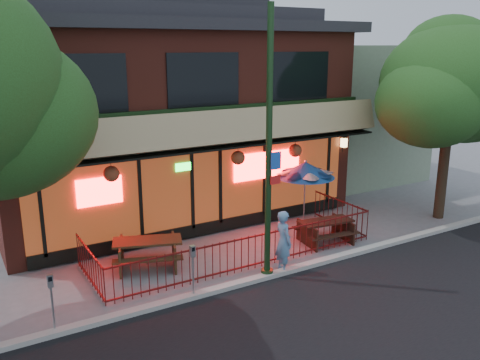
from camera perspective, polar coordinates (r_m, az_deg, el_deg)
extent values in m
plane|color=gray|center=(14.20, 2.14, -10.14)|extent=(80.00, 80.00, 0.00)
cube|color=#999993|center=(13.80, 3.28, -10.66)|extent=(80.00, 0.25, 0.12)
cube|color=maroon|center=(19.51, -9.32, 6.58)|extent=(12.00, 8.00, 6.50)
cube|color=#59230F|center=(16.23, -3.87, -0.71)|extent=(11.00, 0.06, 2.60)
cube|color=#FF0C0C|center=(17.17, 3.10, 1.73)|extent=(2.60, 0.04, 0.90)
cube|color=#FF0C0C|center=(14.91, -15.49, -1.25)|extent=(1.30, 0.04, 0.80)
cube|color=tan|center=(15.41, -3.18, 5.70)|extent=(12.20, 1.33, 1.26)
cube|color=black|center=(14.43, -17.19, 10.24)|extent=(2.40, 0.06, 1.60)
cube|color=black|center=(15.67, -4.08, 11.17)|extent=(2.40, 0.06, 1.60)
cube|color=black|center=(17.57, 6.69, 11.52)|extent=(2.40, 0.06, 1.60)
cube|color=black|center=(16.64, -3.74, -5.38)|extent=(11.00, 0.12, 0.40)
cube|color=#FFC672|center=(19.02, 11.59, 4.12)|extent=(0.18, 0.18, 0.32)
cube|color=gray|center=(24.64, 10.28, 7.66)|extent=(6.00, 7.00, 6.00)
cube|color=#511111|center=(13.99, 1.73, -6.31)|extent=(8.40, 0.04, 0.04)
cube|color=#511111|center=(14.31, 1.71, -9.41)|extent=(8.40, 0.04, 0.04)
cube|color=#511111|center=(13.60, -16.63, -7.60)|extent=(0.04, 2.60, 0.04)
cube|color=#511111|center=(17.38, 11.21, -2.31)|extent=(0.04, 2.60, 0.04)
cylinder|color=#511111|center=(14.16, 1.72, -8.01)|extent=(0.02, 0.02, 1.00)
cylinder|color=black|center=(12.78, 3.26, 3.56)|extent=(0.16, 0.16, 7.00)
cylinder|color=black|center=(13.86, 3.05, -10.36)|extent=(0.32, 0.32, 0.20)
cube|color=#194CB2|center=(12.79, 4.06, 2.17)|extent=(0.30, 0.02, 0.45)
cube|color=red|center=(12.91, 4.02, 0.01)|extent=(0.30, 0.02, 0.22)
cylinder|color=#322719|center=(19.15, 21.97, 2.46)|extent=(0.36, 0.36, 4.48)
ellipsoid|color=#214416|center=(18.81, 22.72, 9.97)|extent=(4.80, 4.80, 3.94)
ellipsoid|color=#214416|center=(19.18, 22.42, 13.02)|extent=(3.12, 3.12, 2.56)
cube|color=#3E2A16|center=(14.53, -13.20, -8.28)|extent=(0.53, 1.29, 0.77)
cube|color=#3E2A16|center=(14.52, -7.39, -8.02)|extent=(0.53, 1.29, 0.77)
cube|color=#3E2A16|center=(14.36, -10.37, -6.75)|extent=(2.03, 1.38, 0.06)
cube|color=#3E2A16|center=(13.95, -10.30, -8.80)|extent=(1.86, 0.92, 0.05)
cube|color=#3E2A16|center=(15.01, -10.33, -7.06)|extent=(1.86, 0.92, 0.05)
cube|color=black|center=(15.87, 7.54, -6.12)|extent=(0.21, 1.22, 0.70)
cube|color=black|center=(16.55, 11.50, -5.40)|extent=(0.21, 1.22, 0.70)
cube|color=black|center=(16.09, 9.61, -4.60)|extent=(1.77, 0.92, 0.06)
cube|color=black|center=(15.78, 10.59, -6.13)|extent=(1.72, 0.48, 0.05)
cube|color=black|center=(16.59, 8.61, -4.98)|extent=(1.72, 0.48, 0.05)
cylinder|color=gray|center=(17.51, 7.25, -1.69)|extent=(0.05, 0.05, 2.09)
cone|color=navy|center=(17.27, 7.34, 1.18)|extent=(2.00, 2.00, 0.52)
sphere|color=gray|center=(17.21, 7.38, 2.10)|extent=(0.09, 0.09, 0.09)
imported|color=#5682AD|center=(13.88, 4.90, -6.89)|extent=(0.47, 0.67, 1.74)
cylinder|color=#9A9EA3|center=(12.62, -5.28, -10.78)|extent=(0.05, 0.05, 1.11)
cube|color=#9A9EA3|center=(12.34, -5.35, -7.96)|extent=(0.13, 0.11, 0.28)
cube|color=black|center=(12.27, -5.26, -7.78)|extent=(0.08, 0.01, 0.10)
cylinder|color=#9DA1A5|center=(11.85, -20.26, -13.52)|extent=(0.05, 0.05, 1.11)
cube|color=#9DA1A5|center=(11.55, -20.56, -10.57)|extent=(0.12, 0.10, 0.28)
cube|color=black|center=(11.48, -20.54, -10.40)|extent=(0.08, 0.01, 0.10)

